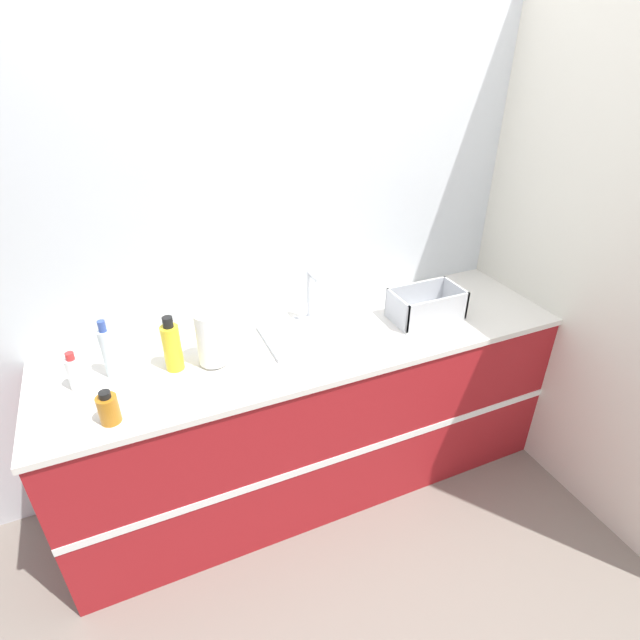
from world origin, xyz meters
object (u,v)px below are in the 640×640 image
dish_rack (426,308)px  bottle_yellow (172,346)px  bottle_clear (108,352)px  sink (320,329)px  bottle_amber (108,409)px  paper_towel_roll (211,338)px  bottle_white_spray (75,373)px

dish_rack → bottle_yellow: (-1.27, 0.07, 0.05)m
bottle_clear → sink: bearing=-2.1°
bottle_amber → bottle_yellow: size_ratio=0.54×
bottle_yellow → bottle_amber: bearing=-138.5°
bottle_clear → bottle_amber: 0.32m
bottle_yellow → paper_towel_roll: bearing=-10.4°
bottle_yellow → sink: bearing=1.7°
paper_towel_roll → bottle_yellow: bearing=169.6°
bottle_clear → bottle_white_spray: size_ratio=1.55×
paper_towel_roll → bottle_yellow: bottle_yellow is taller
paper_towel_roll → bottle_clear: (-0.42, 0.09, -0.01)m
paper_towel_roll → bottle_clear: bottle_clear is taller
paper_towel_roll → bottle_clear: 0.43m
paper_towel_roll → bottle_white_spray: paper_towel_roll is taller
paper_towel_roll → bottle_yellow: 0.17m
dish_rack → bottle_yellow: bottle_yellow is taller
sink → bottle_clear: (-0.97, 0.04, 0.10)m
bottle_white_spray → sink: bearing=0.0°
sink → paper_towel_roll: (-0.55, -0.05, 0.11)m
bottle_amber → bottle_white_spray: (-0.11, 0.27, 0.02)m
paper_towel_roll → bottle_amber: size_ratio=1.83×
dish_rack → bottle_yellow: size_ratio=1.39×
sink → paper_towel_roll: bearing=-174.6°
sink → paper_towel_roll: 0.56m
sink → bottle_amber: bearing=-164.6°
sink → bottle_white_spray: (-1.11, -0.00, 0.06)m
sink → dish_rack: (0.56, -0.09, 0.04)m
bottle_white_spray → bottle_yellow: bottle_yellow is taller
bottle_clear → bottle_amber: bottle_clear is taller
dish_rack → bottle_white_spray: bearing=176.9°
bottle_clear → bottle_amber: bearing=-95.7°
bottle_amber → bottle_white_spray: 0.30m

